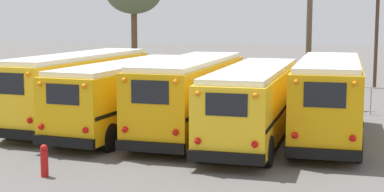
{
  "coord_description": "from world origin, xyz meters",
  "views": [
    {
      "loc": [
        7.45,
        -23.6,
        5.0
      ],
      "look_at": [
        0.0,
        -0.0,
        1.63
      ],
      "focal_mm": 55.0,
      "sensor_mm": 36.0,
      "label": 1
    }
  ],
  "objects_px": {
    "utility_pole": "(309,27)",
    "school_bus_0": "(79,86)",
    "fire_hydrant": "(44,160)",
    "school_bus_1": "(130,93)",
    "school_bus_2": "(190,94)",
    "school_bus_4": "(329,97)",
    "school_bus_3": "(254,101)"
  },
  "relations": [
    {
      "from": "school_bus_4",
      "to": "fire_hydrant",
      "type": "bearing_deg",
      "value": -133.96
    },
    {
      "from": "school_bus_2",
      "to": "school_bus_4",
      "type": "height_order",
      "value": "school_bus_4"
    },
    {
      "from": "school_bus_4",
      "to": "school_bus_2",
      "type": "bearing_deg",
      "value": -173.77
    },
    {
      "from": "school_bus_1",
      "to": "fire_hydrant",
      "type": "distance_m",
      "value": 7.87
    },
    {
      "from": "school_bus_0",
      "to": "school_bus_1",
      "type": "distance_m",
      "value": 2.91
    },
    {
      "from": "school_bus_2",
      "to": "utility_pole",
      "type": "bearing_deg",
      "value": 68.71
    },
    {
      "from": "school_bus_1",
      "to": "school_bus_2",
      "type": "height_order",
      "value": "school_bus_2"
    },
    {
      "from": "school_bus_0",
      "to": "school_bus_2",
      "type": "bearing_deg",
      "value": -7.85
    },
    {
      "from": "school_bus_4",
      "to": "school_bus_3",
      "type": "bearing_deg",
      "value": -158.82
    },
    {
      "from": "school_bus_1",
      "to": "fire_hydrant",
      "type": "height_order",
      "value": "school_bus_1"
    },
    {
      "from": "school_bus_2",
      "to": "utility_pole",
      "type": "relative_size",
      "value": 1.17
    },
    {
      "from": "school_bus_4",
      "to": "fire_hydrant",
      "type": "xyz_separation_m",
      "value": [
        -8.0,
        -8.3,
        -1.26
      ]
    },
    {
      "from": "school_bus_1",
      "to": "school_bus_2",
      "type": "xyz_separation_m",
      "value": [
        2.82,
        -0.09,
        0.1
      ]
    },
    {
      "from": "school_bus_0",
      "to": "school_bus_4",
      "type": "relative_size",
      "value": 1.08
    },
    {
      "from": "school_bus_0",
      "to": "fire_hydrant",
      "type": "distance_m",
      "value": 9.16
    },
    {
      "from": "school_bus_0",
      "to": "fire_hydrant",
      "type": "height_order",
      "value": "school_bus_0"
    },
    {
      "from": "school_bus_2",
      "to": "fire_hydrant",
      "type": "distance_m",
      "value": 8.13
    },
    {
      "from": "school_bus_2",
      "to": "utility_pole",
      "type": "xyz_separation_m",
      "value": [
        3.79,
        9.74,
        2.65
      ]
    },
    {
      "from": "school_bus_3",
      "to": "school_bus_0",
      "type": "bearing_deg",
      "value": 171.56
    },
    {
      "from": "school_bus_4",
      "to": "school_bus_0",
      "type": "bearing_deg",
      "value": 179.17
    },
    {
      "from": "utility_pole",
      "to": "school_bus_2",
      "type": "bearing_deg",
      "value": -111.29
    },
    {
      "from": "utility_pole",
      "to": "fire_hydrant",
      "type": "xyz_separation_m",
      "value": [
        -6.15,
        -17.42,
        -3.88
      ]
    },
    {
      "from": "utility_pole",
      "to": "school_bus_0",
      "type": "bearing_deg",
      "value": -136.49
    },
    {
      "from": "school_bus_1",
      "to": "fire_hydrant",
      "type": "xyz_separation_m",
      "value": [
        0.47,
        -7.77,
        -1.13
      ]
    },
    {
      "from": "school_bus_1",
      "to": "school_bus_2",
      "type": "bearing_deg",
      "value": -1.82
    },
    {
      "from": "school_bus_2",
      "to": "utility_pole",
      "type": "distance_m",
      "value": 10.78
    },
    {
      "from": "utility_pole",
      "to": "school_bus_1",
      "type": "bearing_deg",
      "value": -124.44
    },
    {
      "from": "school_bus_4",
      "to": "school_bus_1",
      "type": "bearing_deg",
      "value": -176.44
    },
    {
      "from": "school_bus_1",
      "to": "school_bus_3",
      "type": "xyz_separation_m",
      "value": [
        5.65,
        -0.57,
        -0.01
      ]
    },
    {
      "from": "school_bus_2",
      "to": "school_bus_4",
      "type": "distance_m",
      "value": 5.68
    },
    {
      "from": "school_bus_1",
      "to": "utility_pole",
      "type": "xyz_separation_m",
      "value": [
        6.62,
        9.65,
        2.74
      ]
    },
    {
      "from": "utility_pole",
      "to": "school_bus_3",
      "type": "bearing_deg",
      "value": -95.44
    }
  ]
}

